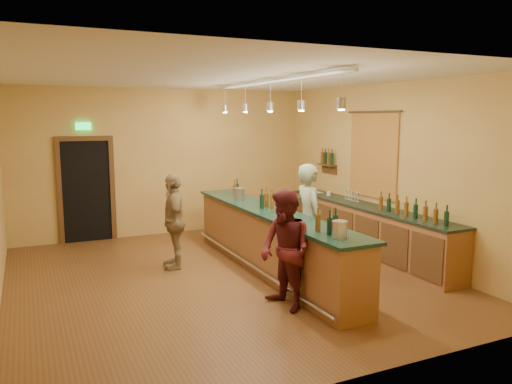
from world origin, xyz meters
name	(u,v)px	position (x,y,z in m)	size (l,w,h in m)	color
floor	(224,278)	(0.00, 0.00, 0.00)	(7.00, 7.00, 0.00)	brown
ceiling	(222,76)	(0.00, 0.00, 3.20)	(6.50, 7.00, 0.02)	silver
wall_back	(166,162)	(0.00, 3.50, 1.60)	(6.50, 0.02, 3.20)	#C18748
wall_front	(356,221)	(0.00, -3.50, 1.60)	(6.50, 0.02, 3.20)	#C18748
wall_right	(387,171)	(3.25, 0.00, 1.60)	(0.02, 7.00, 3.20)	#C18748
doorway	(86,188)	(-1.70, 3.47, 1.13)	(1.15, 0.09, 2.48)	black
tapestry	(373,156)	(3.23, 0.40, 1.85)	(0.03, 1.40, 1.60)	#953A1D
bottle_shelf	(327,160)	(3.17, 1.90, 1.67)	(0.17, 0.55, 0.54)	#492316
back_counter	(367,229)	(2.97, 0.18, 0.49)	(0.60, 4.55, 1.27)	brown
tasting_bar	(270,236)	(0.83, 0.00, 0.61)	(0.74, 5.10, 1.38)	brown
pendant_track	(270,92)	(0.83, 0.00, 2.98)	(0.11, 4.60, 0.50)	silver
bartender	(309,219)	(1.38, -0.35, 0.92)	(0.67, 0.44, 1.83)	gray
customer_a	(286,250)	(0.28, -1.58, 0.81)	(0.79, 0.62, 1.63)	#59191E
customer_b	(174,221)	(-0.57, 0.88, 0.82)	(0.96, 0.40, 1.64)	#997A51
bar_stool	(285,211)	(2.22, 2.04, 0.57)	(0.35, 0.35, 0.72)	olive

